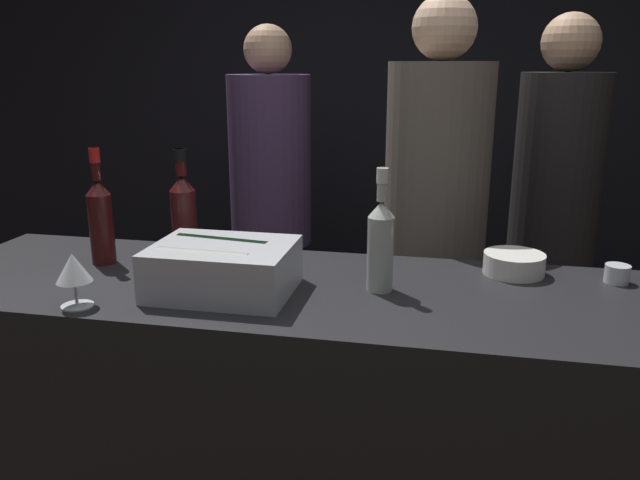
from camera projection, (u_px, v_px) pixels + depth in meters
wall_back_chalkboard at (393, 107)px, 3.50m from camera, size 6.40×0.06×2.80m
bar_counter at (318, 460)px, 1.80m from camera, size 2.21×0.64×1.06m
ice_bin_with_bottles at (221, 266)px, 1.60m from camera, size 0.35×0.28×0.13m
bowl_white at (514, 263)px, 1.75m from camera, size 0.17×0.17×0.06m
wine_glass at (73, 270)px, 1.49m from camera, size 0.09×0.09×0.13m
candle_votive at (617, 274)px, 1.68m from camera, size 0.07×0.07×0.05m
red_wine_bottle_tall at (100, 218)px, 1.82m from camera, size 0.07×0.07×0.34m
white_wine_bottle at (381, 242)px, 1.59m from camera, size 0.07×0.07×0.32m
red_wine_bottle_black_foil at (184, 213)px, 1.86m from camera, size 0.08×0.08×0.33m
person_in_hoodie at (271, 205)px, 2.87m from camera, size 0.37×0.37×1.80m
person_blond_tee at (434, 239)px, 2.19m from camera, size 0.35×0.35×1.85m
person_grey_polo at (552, 225)px, 2.44m from camera, size 0.33×0.33×1.82m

